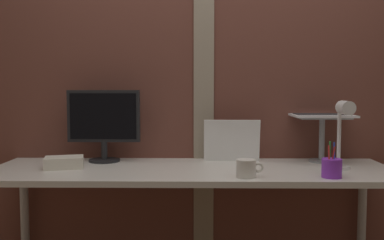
% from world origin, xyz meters
% --- Properties ---
extents(brick_wall_back, '(3.54, 0.16, 2.34)m').
position_xyz_m(brick_wall_back, '(0.00, 0.42, 1.17)').
color(brick_wall_back, brown).
rests_on(brick_wall_back, ground_plane).
extents(desk, '(2.14, 0.65, 0.76)m').
position_xyz_m(desk, '(-0.13, 0.03, 0.69)').
color(desk, silver).
rests_on(desk, ground_plane).
extents(monitor, '(0.42, 0.18, 0.41)m').
position_xyz_m(monitor, '(-0.64, 0.24, 1.00)').
color(monitor, black).
rests_on(monitor, desk).
extents(laptop_stand, '(0.28, 0.22, 0.26)m').
position_xyz_m(laptop_stand, '(0.61, 0.24, 0.94)').
color(laptop_stand, gray).
rests_on(laptop_stand, desk).
extents(laptop, '(0.34, 0.29, 0.20)m').
position_xyz_m(laptop, '(0.61, 0.30, 1.07)').
color(laptop, white).
rests_on(laptop, laptop_stand).
extents(whiteboard_panel, '(0.32, 0.05, 0.24)m').
position_xyz_m(whiteboard_panel, '(0.10, 0.26, 0.88)').
color(whiteboard_panel, white).
rests_on(whiteboard_panel, desk).
extents(desk_lamp, '(0.12, 0.20, 0.36)m').
position_xyz_m(desk_lamp, '(0.64, -0.02, 0.99)').
color(desk_lamp, white).
rests_on(desk_lamp, desk).
extents(pen_cup, '(0.10, 0.10, 0.18)m').
position_xyz_m(pen_cup, '(0.54, -0.20, 0.81)').
color(pen_cup, purple).
rests_on(pen_cup, desk).
extents(coffee_mug, '(0.13, 0.09, 0.09)m').
position_xyz_m(coffee_mug, '(0.13, -0.20, 0.80)').
color(coffee_mug, silver).
rests_on(coffee_mug, desk).
extents(paper_clutter_stack, '(0.23, 0.19, 0.06)m').
position_xyz_m(paper_clutter_stack, '(-0.82, 0.03, 0.79)').
color(paper_clutter_stack, silver).
rests_on(paper_clutter_stack, desk).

